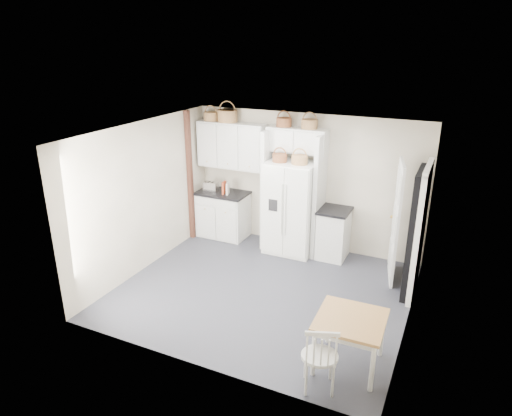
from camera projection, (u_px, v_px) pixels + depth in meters
The scene contains 28 objects.
floor at pixel (263, 291), 7.45m from camera, with size 4.50×4.50×0.00m, color #33343F.
ceiling at pixel (264, 133), 6.54m from camera, with size 4.50×4.50×0.00m, color white.
wall_back at pixel (306, 182), 8.69m from camera, with size 4.50×4.50×0.00m, color #ADA48B.
wall_left at pixel (145, 197), 7.89m from camera, with size 4.00×4.00×0.00m, color #ADA48B.
wall_right at pixel (417, 243), 6.10m from camera, with size 4.00×4.00×0.00m, color #ADA48B.
refrigerator at pixel (291, 207), 8.58m from camera, with size 0.91×0.73×1.77m, color white.
base_cab_left at pixel (223, 215), 9.39m from camera, with size 0.98×0.62×0.91m, color silver.
base_cab_right at pixel (333, 234), 8.47m from camera, with size 0.51×0.62×0.91m, color silver.
dining_table at pixel (349, 342), 5.65m from camera, with size 0.82×0.82×0.68m, color olive.
windsor_chair at pixel (320, 356), 5.24m from camera, with size 0.43×0.39×0.88m, color silver.
counter_left at pixel (223, 193), 9.23m from camera, with size 1.02×0.66×0.04m, color black.
counter_right at pixel (335, 210), 8.30m from camera, with size 0.56×0.66×0.04m, color black.
toaster at pixel (211, 187), 9.20m from camera, with size 0.29×0.17×0.20m, color silver.
cookbook_red at pixel (224, 188), 9.08m from camera, with size 0.04×0.17×0.25m, color #AA3C1D.
cookbook_cream at pixel (228, 189), 9.05m from camera, with size 0.03×0.15×0.23m, color beige.
basket_upper_a at pixel (211, 116), 8.93m from camera, with size 0.29×0.29×0.17m, color brown.
basket_upper_b at pixel (227, 116), 8.77m from camera, with size 0.39×0.39×0.23m, color brown.
basket_bridge_a at pixel (284, 122), 8.32m from camera, with size 0.29×0.29×0.16m, color brown.
basket_bridge_b at pixel (309, 124), 8.12m from camera, with size 0.29×0.29×0.17m, color brown.
basket_fridge_a at pixel (280, 158), 8.24m from camera, with size 0.27×0.27×0.14m, color brown.
basket_fridge_b at pixel (299, 160), 8.09m from camera, with size 0.29×0.29×0.16m, color brown.
upper_cabinet at pixel (232, 145), 8.93m from camera, with size 1.40×0.34×0.90m, color silver.
bridge_cabinet at pixel (297, 140), 8.32m from camera, with size 1.12×0.34×0.45m, color silver.
fridge_panel_left at pixel (268, 189), 8.75m from camera, with size 0.08×0.60×2.30m, color silver.
fridge_panel_right at pixel (319, 196), 8.35m from camera, with size 0.08×0.60×2.30m, color silver.
trim_post at pixel (190, 177), 9.01m from camera, with size 0.09×0.09×2.60m, color #3D1C11.
doorway_void at pixel (416, 233), 7.08m from camera, with size 0.18×0.85×2.05m, color black.
door_slab at pixel (396, 222), 7.51m from camera, with size 0.80×0.04×2.05m, color white.
Camera 1 is at (2.65, -5.94, 3.88)m, focal length 32.00 mm.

